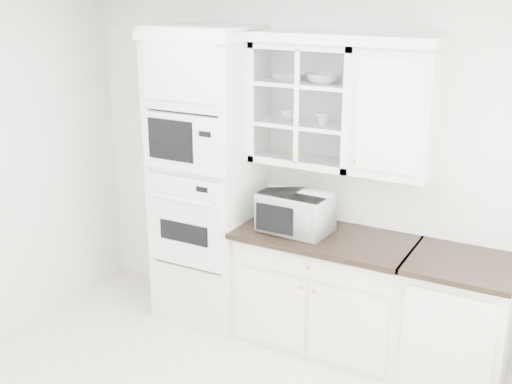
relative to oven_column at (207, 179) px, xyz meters
The scene contains 12 objects.
room_shell 1.37m from the oven_column, 52.79° to the right, with size 4.00×3.50×2.70m.
oven_column is the anchor object (origin of this frame).
base_cabinet_run 1.27m from the oven_column, ahead, with size 1.32×0.67×0.92m.
extra_base_cabinet 2.16m from the oven_column, ahead, with size 0.72×0.67×0.92m.
upper_cabinet_glass 1.03m from the oven_column, 12.10° to the left, with size 0.80×0.33×0.90m.
upper_cabinet_solid 1.60m from the oven_column, ahead, with size 0.55×0.33×0.90m, color white.
crown_molding 1.33m from the oven_column, 11.90° to the left, with size 2.14×0.38×0.07m, color white.
countertop_microwave 0.81m from the oven_column, ahead, with size 0.52×0.43×0.30m, color white.
bowl_a 1.06m from the oven_column, 13.81° to the left, with size 0.23×0.23×0.06m, color white.
bowl_b 1.25m from the oven_column, 10.40° to the left, with size 0.22×0.22×0.07m, color white.
cup_a 0.86m from the oven_column, 16.23° to the left, with size 0.11×0.11×0.08m, color white.
cup_b 1.09m from the oven_column, ahead, with size 0.09×0.09×0.09m, color white.
Camera 1 is at (1.96, -2.71, 2.69)m, focal length 45.00 mm.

